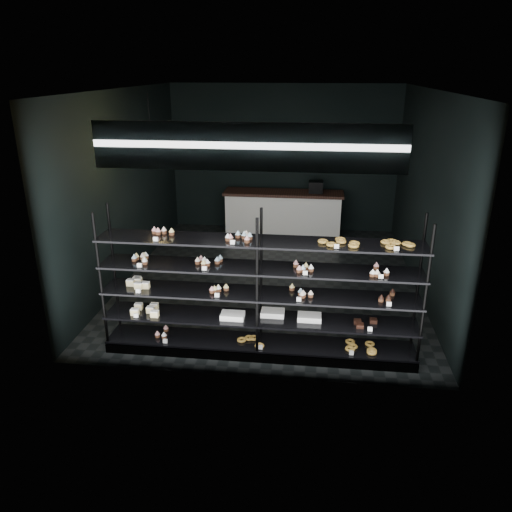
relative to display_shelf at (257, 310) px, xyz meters
The scene contains 5 objects.
room 2.64m from the display_shelf, 91.35° to the left, with size 5.01×6.01×3.20m.
display_shelf is the anchor object (origin of this frame).
signage 2.17m from the display_shelf, 96.91° to the right, with size 3.30×0.05×0.50m.
pendant_lamp 2.93m from the display_shelf, 139.34° to the left, with size 0.30×0.30×0.88m.
service_counter 4.95m from the display_shelf, 89.99° to the left, with size 2.58×0.65×1.23m.
Camera 1 is at (0.72, -8.10, 3.53)m, focal length 35.00 mm.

